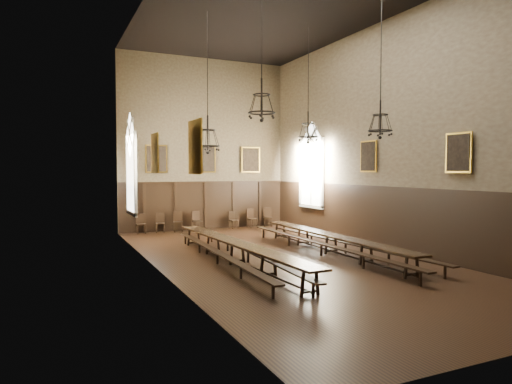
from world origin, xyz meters
TOP-DOWN VIEW (x-y plane):
  - floor at (0.00, 0.00)m, footprint 9.00×18.00m
  - ceiling at (0.00, 0.00)m, footprint 9.00×18.00m
  - wall_back at (0.00, 9.01)m, footprint 9.00×0.02m
  - wall_left at (-4.51, 0.00)m, footprint 0.02×18.00m
  - wall_right at (4.51, 0.00)m, footprint 0.02×18.00m
  - wainscot_panelling at (0.00, 0.00)m, footprint 9.00×18.00m
  - table_left at (-1.91, -0.13)m, footprint 1.09×9.60m
  - table_right at (2.02, 0.16)m, footprint 0.82×9.41m
  - bench_left_outer at (-2.51, 0.16)m, footprint 0.64×9.66m
  - bench_left_inner at (-1.45, 0.01)m, footprint 0.94×10.10m
  - bench_right_inner at (1.47, -0.02)m, footprint 0.38×10.55m
  - bench_right_outer at (2.53, -0.04)m, footprint 0.79×9.79m
  - chair_0 at (-3.46, 8.59)m, footprint 0.44×0.44m
  - chair_1 at (-2.51, 8.59)m, footprint 0.52×0.52m
  - chair_2 at (-1.61, 8.48)m, footprint 0.53×0.53m
  - chair_3 at (-0.58, 8.53)m, footprint 0.51×0.51m
  - chair_5 at (1.43, 8.54)m, footprint 0.49×0.49m
  - chair_6 at (2.49, 8.49)m, footprint 0.52×0.52m
  - chair_7 at (3.48, 8.54)m, footprint 0.58×0.58m
  - chandelier_back_left at (-2.13, 2.22)m, footprint 0.92×0.92m
  - chandelier_back_right at (2.14, 2.06)m, footprint 0.84×0.84m
  - chandelier_front_left at (-2.02, -2.25)m, footprint 0.79×0.79m
  - chandelier_front_right at (1.91, -2.65)m, footprint 0.77×0.77m
  - portrait_back_0 at (-2.60, 8.88)m, footprint 1.10×0.12m
  - portrait_back_1 at (0.00, 8.88)m, footprint 1.10×0.12m
  - portrait_back_2 at (2.60, 8.88)m, footprint 1.10×0.12m
  - portrait_left_0 at (-4.38, 1.00)m, footprint 0.12×1.00m
  - portrait_left_1 at (-4.38, -3.50)m, footprint 0.12×1.00m
  - portrait_right_0 at (4.38, 1.00)m, footprint 0.12×1.00m
  - portrait_right_1 at (4.38, -3.50)m, footprint 0.12×1.00m
  - window_right at (4.43, 5.50)m, footprint 0.20×2.20m
  - window_left at (-4.43, 5.50)m, footprint 0.20×2.20m

SIDE VIEW (x-z plane):
  - floor at x=0.00m, z-range -0.02..0.00m
  - bench_left_outer at x=-2.51m, z-range 0.06..0.49m
  - chair_5 at x=1.43m, z-range -0.18..0.74m
  - bench_right_outer at x=2.53m, z-range 0.06..0.50m
  - bench_left_inner at x=-1.45m, z-range 0.06..0.52m
  - chair_1 at x=-2.51m, z-range -0.19..0.78m
  - chair_0 at x=-3.46m, z-range -0.19..0.79m
  - chair_3 at x=-0.58m, z-range -0.20..0.80m
  - bench_right_inner at x=1.47m, z-range 0.06..0.54m
  - chair_6 at x=2.49m, z-range -0.20..0.81m
  - chair_7 at x=3.48m, z-range -0.20..0.83m
  - chair_2 at x=-1.61m, z-range -0.21..0.83m
  - table_right at x=2.02m, z-range 0.00..0.73m
  - table_left at x=-1.91m, z-range 0.00..0.75m
  - wainscot_panelling at x=0.00m, z-range 0.00..2.50m
  - window_right at x=4.43m, z-range 1.10..5.70m
  - window_left at x=-4.43m, z-range 1.10..5.70m
  - portrait_back_0 at x=-2.60m, z-range 3.00..4.40m
  - portrait_back_1 at x=0.00m, z-range 3.00..4.40m
  - portrait_back_2 at x=2.60m, z-range 3.00..4.40m
  - portrait_left_0 at x=-4.38m, z-range 3.05..4.35m
  - portrait_left_1 at x=-4.38m, z-range 3.05..4.35m
  - portrait_right_0 at x=4.38m, z-range 3.05..4.35m
  - portrait_right_1 at x=4.38m, z-range 3.05..4.35m
  - chandelier_back_left at x=-2.13m, z-range 1.80..6.92m
  - wall_back at x=0.00m, z-range 0.00..9.00m
  - wall_left at x=-4.51m, z-range 0.00..9.00m
  - wall_right at x=4.51m, z-range 0.00..9.00m
  - chandelier_front_right at x=1.91m, z-range 2.35..7.11m
  - chandelier_back_right at x=2.14m, z-range 2.48..7.13m
  - chandelier_front_left at x=-2.02m, z-range 2.91..7.27m
  - ceiling at x=0.00m, z-range 9.00..9.02m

